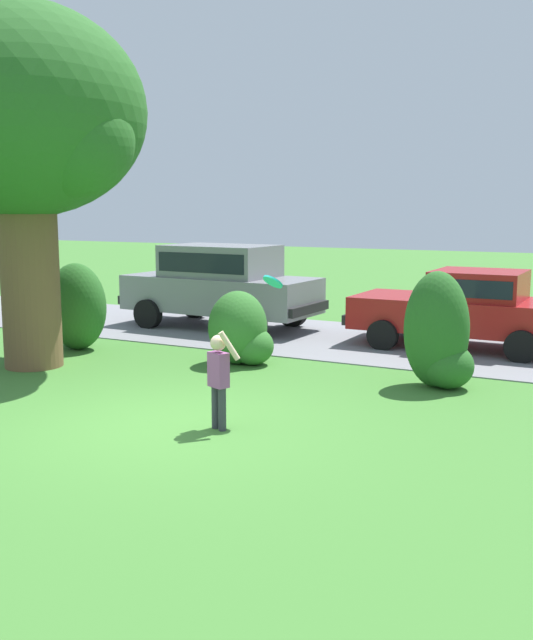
{
  "coord_description": "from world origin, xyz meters",
  "views": [
    {
      "loc": [
        5.45,
        -7.54,
        2.78
      ],
      "look_at": [
        0.37,
        2.13,
        1.1
      ],
      "focal_mm": 41.31,
      "sensor_mm": 36.0,
      "label": 1
    }
  ],
  "objects_px": {
    "parked_suv": "(220,282)",
    "child_thrower": "(219,374)",
    "oak_tree_large": "(29,124)",
    "parked_sedan": "(467,306)",
    "frisbee": "(273,282)"
  },
  "relations": [
    {
      "from": "parked_sedan",
      "to": "child_thrower",
      "type": "bearing_deg",
      "value": -102.54
    },
    {
      "from": "oak_tree_large",
      "to": "parked_sedan",
      "type": "relative_size",
      "value": 1.4
    },
    {
      "from": "parked_suv",
      "to": "frisbee",
      "type": "xyz_separation_m",
      "value": [
        4.45,
        -6.01,
        0.74
      ]
    },
    {
      "from": "parked_suv",
      "to": "child_thrower",
      "type": "xyz_separation_m",
      "value": [
        4.09,
        -6.81,
        -0.36
      ]
    },
    {
      "from": "parked_suv",
      "to": "child_thrower",
      "type": "relative_size",
      "value": 3.7
    },
    {
      "from": "parked_suv",
      "to": "frisbee",
      "type": "bearing_deg",
      "value": -53.5
    },
    {
      "from": "parked_suv",
      "to": "frisbee",
      "type": "relative_size",
      "value": 15.0
    },
    {
      "from": "parked_sedan",
      "to": "parked_suv",
      "type": "bearing_deg",
      "value": -179.21
    },
    {
      "from": "parked_suv",
      "to": "child_thrower",
      "type": "height_order",
      "value": "parked_suv"
    },
    {
      "from": "parked_sedan",
      "to": "oak_tree_large",
      "type": "bearing_deg",
      "value": -141.28
    },
    {
      "from": "parked_sedan",
      "to": "child_thrower",
      "type": "relative_size",
      "value": 3.43
    },
    {
      "from": "oak_tree_large",
      "to": "parked_sedan",
      "type": "height_order",
      "value": "oak_tree_large"
    },
    {
      "from": "oak_tree_large",
      "to": "frisbee",
      "type": "height_order",
      "value": "oak_tree_large"
    },
    {
      "from": "parked_suv",
      "to": "child_thrower",
      "type": "distance_m",
      "value": 7.95
    },
    {
      "from": "frisbee",
      "to": "parked_suv",
      "type": "bearing_deg",
      "value": 126.5
    }
  ]
}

